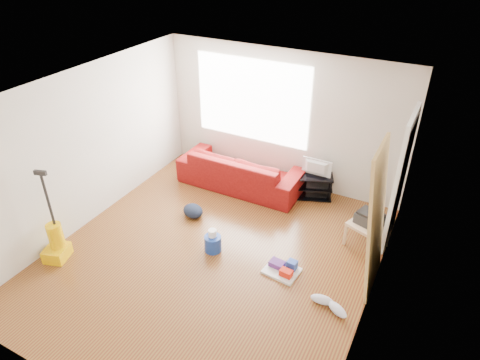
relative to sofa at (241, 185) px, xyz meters
The scene contains 13 objects.
room 2.28m from the sofa, 71.06° to the right, with size 4.51×5.01×2.51m.
sofa is the anchor object (origin of this frame).
tv_stand 1.38m from the sofa, 11.45° to the left, with size 0.72×0.57×0.44m.
tv 1.48m from the sofa, 11.45° to the left, with size 0.53×0.07×0.30m, color black.
side_table 2.60m from the sofa, 14.34° to the right, with size 0.64×0.64×0.41m.
printer 2.62m from the sofa, 14.34° to the right, with size 0.45×0.40×0.20m.
bucket 1.90m from the sofa, 75.11° to the right, with size 0.25×0.25×0.25m, color navy.
toilet_paper 1.89m from the sofa, 75.24° to the right, with size 0.12×0.12×0.11m, color white.
cleaning_tray 2.39m from the sofa, 47.80° to the right, with size 0.51×0.43×0.17m.
backpack 1.26m from the sofa, 101.85° to the right, with size 0.37×0.30×0.21m, color black.
sneakers 3.19m from the sofa, 41.41° to the right, with size 0.55×0.28×0.12m.
vacuum 3.37m from the sofa, 115.69° to the right, with size 0.39×0.42×1.45m.
door_panel 3.03m from the sofa, 27.94° to the right, with size 0.04×0.83×2.08m, color #AD7B45.
Camera 1 is at (2.62, -4.11, 4.28)m, focal length 32.00 mm.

